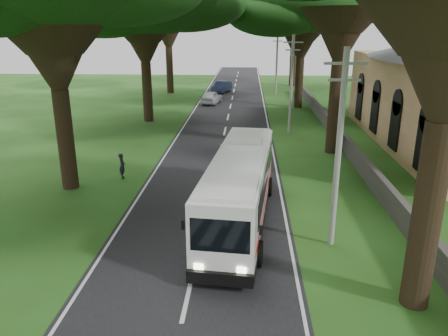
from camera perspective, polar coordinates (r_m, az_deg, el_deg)
The scene contains 12 objects.
ground at distance 13.91m, azimuth -5.89°, elevation -20.93°, with size 140.00×140.00×0.00m, color #284A15.
road at distance 36.74m, azimuth 0.03°, elevation 4.46°, with size 8.00×120.00×0.04m, color black.
property_wall at distance 36.28m, azimuth 14.34°, elevation 4.67°, with size 0.35×50.00×1.20m, color #383533.
pole_near at distance 17.62m, azimuth 14.76°, elevation 2.55°, with size 1.60×0.24×8.00m.
pole_mid at distance 37.09m, azimuth 8.79°, elevation 10.94°, with size 1.60×0.24×8.00m.
pole_far at distance 56.93m, azimuth 6.90°, elevation 13.50°, with size 1.60×0.24×8.00m.
tree_r_midb at distance 48.99m, azimuth 10.29°, elevation 20.20°, with size 14.28×14.28×13.80m.
tree_r_far at distance 66.98m, azimuth 9.29°, elevation 19.62°, with size 13.26×13.26×13.59m.
coach_bus at distance 19.86m, azimuth 2.09°, elevation -2.38°, with size 3.46×11.33×3.29m.
distant_car_a at distance 51.12m, azimuth -1.63°, elevation 9.24°, with size 1.74×4.32×1.47m, color silver.
distant_car_b at distance 59.82m, azimuth -0.28°, elevation 10.56°, with size 1.55×4.44×1.46m, color navy.
pedestrian at distance 26.61m, azimuth -13.15°, elevation 0.26°, with size 0.56×0.37×1.53m, color black.
Camera 1 is at (1.91, -10.63, 8.76)m, focal length 35.00 mm.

